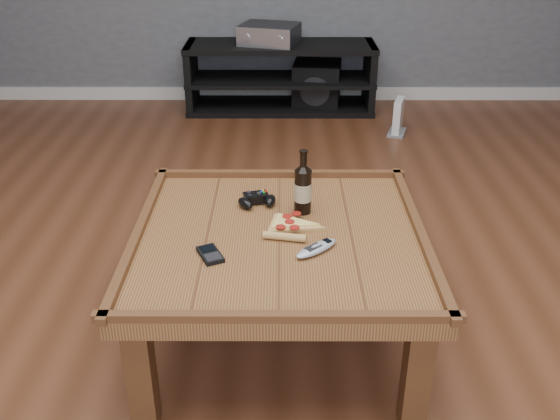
{
  "coord_description": "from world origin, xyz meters",
  "views": [
    {
      "loc": [
        0.01,
        -1.88,
        1.51
      ],
      "look_at": [
        0.0,
        0.05,
        0.52
      ],
      "focal_mm": 40.0,
      "sensor_mm": 36.0,
      "label": 1
    }
  ],
  "objects_px": {
    "remote_control": "(316,248)",
    "game_console": "(398,118)",
    "coffee_table": "(279,249)",
    "av_receiver": "(269,34)",
    "game_controller": "(257,200)",
    "media_console": "(280,78)",
    "beer_bottle": "(303,188)",
    "smartphone": "(210,254)",
    "pizza_slice": "(289,226)",
    "subwoofer": "(317,85)"
  },
  "relations": [
    {
      "from": "beer_bottle",
      "to": "subwoofer",
      "type": "xyz_separation_m",
      "value": [
        0.19,
        2.63,
        -0.37
      ]
    },
    {
      "from": "av_receiver",
      "to": "game_console",
      "type": "bearing_deg",
      "value": -15.19
    },
    {
      "from": "av_receiver",
      "to": "subwoofer",
      "type": "xyz_separation_m",
      "value": [
        0.36,
        0.05,
        -0.4
      ]
    },
    {
      "from": "beer_bottle",
      "to": "remote_control",
      "type": "distance_m",
      "value": 0.3
    },
    {
      "from": "smartphone",
      "to": "subwoofer",
      "type": "bearing_deg",
      "value": 55.28
    },
    {
      "from": "media_console",
      "to": "game_controller",
      "type": "relative_size",
      "value": 8.87
    },
    {
      "from": "pizza_slice",
      "to": "remote_control",
      "type": "xyz_separation_m",
      "value": [
        0.09,
        -0.16,
        0.0
      ]
    },
    {
      "from": "game_controller",
      "to": "pizza_slice",
      "type": "xyz_separation_m",
      "value": [
        0.12,
        -0.18,
        -0.01
      ]
    },
    {
      "from": "smartphone",
      "to": "remote_control",
      "type": "height_order",
      "value": "remote_control"
    },
    {
      "from": "pizza_slice",
      "to": "coffee_table",
      "type": "bearing_deg",
      "value": -119.36
    },
    {
      "from": "pizza_slice",
      "to": "game_console",
      "type": "height_order",
      "value": "pizza_slice"
    },
    {
      "from": "game_controller",
      "to": "pizza_slice",
      "type": "relative_size",
      "value": 0.54
    },
    {
      "from": "pizza_slice",
      "to": "smartphone",
      "type": "bearing_deg",
      "value": -133.17
    },
    {
      "from": "coffee_table",
      "to": "av_receiver",
      "type": "bearing_deg",
      "value": 91.69
    },
    {
      "from": "media_console",
      "to": "game_controller",
      "type": "height_order",
      "value": "media_console"
    },
    {
      "from": "remote_control",
      "to": "media_console",
      "type": "bearing_deg",
      "value": 141.09
    },
    {
      "from": "media_console",
      "to": "av_receiver",
      "type": "bearing_deg",
      "value": -176.49
    },
    {
      "from": "media_console",
      "to": "game_console",
      "type": "xyz_separation_m",
      "value": [
        0.81,
        -0.54,
        -0.13
      ]
    },
    {
      "from": "media_console",
      "to": "smartphone",
      "type": "relative_size",
      "value": 10.86
    },
    {
      "from": "remote_control",
      "to": "smartphone",
      "type": "bearing_deg",
      "value": -126.33
    },
    {
      "from": "pizza_slice",
      "to": "remote_control",
      "type": "bearing_deg",
      "value": -49.63
    },
    {
      "from": "subwoofer",
      "to": "media_console",
      "type": "bearing_deg",
      "value": -162.62
    },
    {
      "from": "beer_bottle",
      "to": "remote_control",
      "type": "relative_size",
      "value": 1.47
    },
    {
      "from": "beer_bottle",
      "to": "pizza_slice",
      "type": "relative_size",
      "value": 0.84
    },
    {
      "from": "av_receiver",
      "to": "subwoofer",
      "type": "height_order",
      "value": "av_receiver"
    },
    {
      "from": "beer_bottle",
      "to": "coffee_table",
      "type": "bearing_deg",
      "value": -117.02
    },
    {
      "from": "media_console",
      "to": "pizza_slice",
      "type": "xyz_separation_m",
      "value": [
        0.03,
        -2.71,
        0.21
      ]
    },
    {
      "from": "smartphone",
      "to": "subwoofer",
      "type": "distance_m",
      "value": 3.0
    },
    {
      "from": "coffee_table",
      "to": "remote_control",
      "type": "bearing_deg",
      "value": -43.5
    },
    {
      "from": "coffee_table",
      "to": "game_controller",
      "type": "distance_m",
      "value": 0.25
    },
    {
      "from": "media_console",
      "to": "game_console",
      "type": "distance_m",
      "value": 0.98
    },
    {
      "from": "smartphone",
      "to": "media_console",
      "type": "bearing_deg",
      "value": 60.53
    },
    {
      "from": "remote_control",
      "to": "game_console",
      "type": "xyz_separation_m",
      "value": [
        0.68,
        2.32,
        -0.35
      ]
    },
    {
      "from": "remote_control",
      "to": "av_receiver",
      "type": "height_order",
      "value": "av_receiver"
    },
    {
      "from": "media_console",
      "to": "pizza_slice",
      "type": "bearing_deg",
      "value": -89.28
    },
    {
      "from": "game_console",
      "to": "media_console",
      "type": "bearing_deg",
      "value": 163.74
    },
    {
      "from": "media_console",
      "to": "beer_bottle",
      "type": "bearing_deg",
      "value": -88.11
    },
    {
      "from": "remote_control",
      "to": "av_receiver",
      "type": "xyz_separation_m",
      "value": [
        -0.2,
        2.86,
        0.11
      ]
    },
    {
      "from": "beer_bottle",
      "to": "media_console",
      "type": "bearing_deg",
      "value": 91.89
    },
    {
      "from": "smartphone",
      "to": "game_console",
      "type": "height_order",
      "value": "smartphone"
    },
    {
      "from": "coffee_table",
      "to": "av_receiver",
      "type": "distance_m",
      "value": 2.75
    },
    {
      "from": "coffee_table",
      "to": "subwoofer",
      "type": "height_order",
      "value": "coffee_table"
    },
    {
      "from": "pizza_slice",
      "to": "game_console",
      "type": "xyz_separation_m",
      "value": [
        0.77,
        2.17,
        -0.35
      ]
    },
    {
      "from": "coffee_table",
      "to": "game_console",
      "type": "xyz_separation_m",
      "value": [
        0.81,
        2.21,
        -0.28
      ]
    },
    {
      "from": "game_controller",
      "to": "subwoofer",
      "type": "bearing_deg",
      "value": 67.5
    },
    {
      "from": "beer_bottle",
      "to": "remote_control",
      "type": "bearing_deg",
      "value": -82.51
    },
    {
      "from": "pizza_slice",
      "to": "av_receiver",
      "type": "relative_size",
      "value": 0.61
    },
    {
      "from": "av_receiver",
      "to": "game_console",
      "type": "xyz_separation_m",
      "value": [
        0.89,
        -0.54,
        -0.46
      ]
    },
    {
      "from": "pizza_slice",
      "to": "subwoofer",
      "type": "distance_m",
      "value": 2.78
    },
    {
      "from": "beer_bottle",
      "to": "av_receiver",
      "type": "height_order",
      "value": "beer_bottle"
    }
  ]
}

